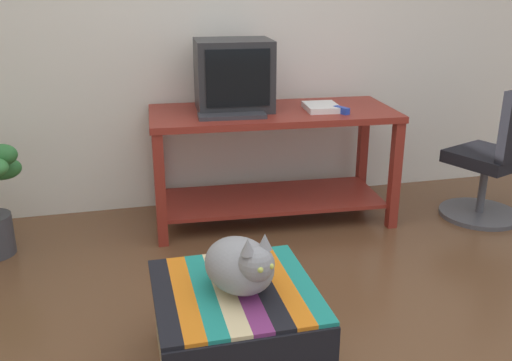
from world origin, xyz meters
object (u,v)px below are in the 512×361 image
desk (272,145)px  stapler (342,110)px  book (322,107)px  cat (242,265)px  ottoman_with_blanket (235,329)px  keyboard (231,116)px  office_chair (494,163)px  tv_monitor (234,76)px

desk → stapler: stapler is taller
desk → book: 0.39m
desk → book: book is taller
cat → ottoman_with_blanket: bearing=122.2°
keyboard → book: bearing=10.5°
ottoman_with_blanket → office_chair: 2.24m
desk → stapler: 0.49m
ottoman_with_blanket → stapler: stapler is taller
tv_monitor → keyboard: tv_monitor is taller
book → cat: (-0.83, -1.41, -0.27)m
stapler → keyboard: bearing=153.7°
desk → tv_monitor: bearing=163.8°
tv_monitor → book: bearing=-12.2°
keyboard → stapler: size_ratio=3.64×
book → office_chair: 1.18m
office_chair → tv_monitor: bearing=-37.6°
desk → ottoman_with_blanket: size_ratio=2.42×
office_chair → desk: bearing=-36.8°
book → tv_monitor: bearing=169.0°
cat → office_chair: office_chair is taller
tv_monitor → ottoman_with_blanket: 1.74m
tv_monitor → book: 0.58m
tv_monitor → stapler: size_ratio=4.40×
desk → cat: size_ratio=3.83×
cat → stapler: size_ratio=3.72×
keyboard → stapler: stapler is taller
keyboard → tv_monitor: bearing=78.5°
desk → book: (0.30, -0.07, 0.25)m
keyboard → book: size_ratio=1.60×
tv_monitor → keyboard: size_ratio=1.21×
book → stapler: 0.15m
ottoman_with_blanket → cat: bearing=-37.3°
desk → ottoman_with_blanket: bearing=-107.3°
book → ottoman_with_blanket: 1.72m
keyboard → office_chair: (1.68, -0.23, -0.36)m
ottoman_with_blanket → office_chair: office_chair is taller
cat → tv_monitor: bearing=58.6°
tv_monitor → cat: (-0.30, -1.56, -0.46)m
tv_monitor → ottoman_with_blanket: (-0.33, -1.54, -0.76)m
tv_monitor → office_chair: 1.76m
desk → stapler: (0.39, -0.18, 0.25)m
tv_monitor → desk: bearing=-16.2°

